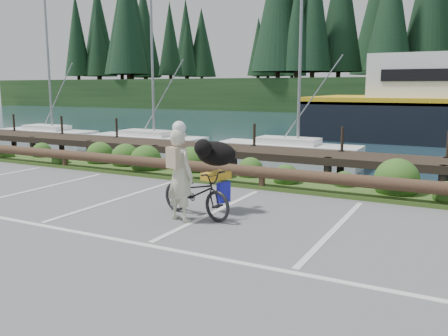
{
  "coord_description": "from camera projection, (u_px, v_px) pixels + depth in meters",
  "views": [
    {
      "loc": [
        4.72,
        -6.56,
        2.64
      ],
      "look_at": [
        0.58,
        1.37,
        1.1
      ],
      "focal_mm": 38.0,
      "sensor_mm": 36.0,
      "label": 1
    }
  ],
  "objects": [
    {
      "name": "log_rail",
      "position": [
        262.0,
        189.0,
        12.35
      ],
      "size": [
        32.0,
        0.3,
        0.6
      ],
      "primitive_type": null,
      "color": "#443021",
      "rests_on": "ground"
    },
    {
      "name": "cyclist",
      "position": [
        180.0,
        175.0,
        9.31
      ],
      "size": [
        0.76,
        0.6,
        1.84
      ],
      "primitive_type": "imported",
      "rotation": [
        0.0,
        0.0,
        2.88
      ],
      "color": "beige",
      "rests_on": "ground"
    },
    {
      "name": "bicycle",
      "position": [
        196.0,
        193.0,
        9.7
      ],
      "size": [
        1.97,
        1.11,
        0.98
      ],
      "primitive_type": "imported",
      "rotation": [
        0.0,
        0.0,
        1.31
      ],
      "color": "black",
      "rests_on": "ground"
    },
    {
      "name": "harbor_backdrop",
      "position": [
        443.0,
        103.0,
        76.75
      ],
      "size": [
        170.0,
        160.0,
        30.0
      ],
      "color": "#19313D",
      "rests_on": "ground"
    },
    {
      "name": "ground",
      "position": [
        159.0,
        239.0,
        8.33
      ],
      "size": [
        72.0,
        72.0,
        0.0
      ],
      "primitive_type": "plane",
      "color": "#5A5A5D"
    },
    {
      "name": "dog",
      "position": [
        216.0,
        154.0,
        10.01
      ],
      "size": [
        0.66,
        0.99,
        0.52
      ],
      "primitive_type": "ellipsoid",
      "rotation": [
        0.0,
        0.0,
        1.31
      ],
      "color": "black",
      "rests_on": "bicycle"
    },
    {
      "name": "vegetation_strip",
      "position": [
        272.0,
        183.0,
        12.95
      ],
      "size": [
        34.0,
        1.6,
        0.1
      ],
      "primitive_type": "cube",
      "color": "#3D5B21",
      "rests_on": "ground"
    }
  ]
}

